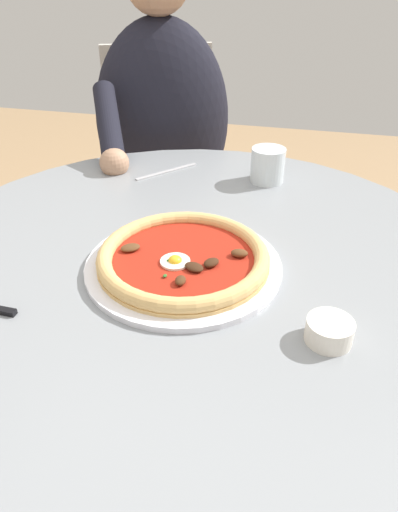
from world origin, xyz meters
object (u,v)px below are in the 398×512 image
(ramekin_capers, at_px, (329,330))
(water_glass, at_px, (268,167))
(pizza_on_plate, at_px, (181,259))
(dining_table, at_px, (191,320))
(diner_person, at_px, (165,186))
(cafe_chair_diner, at_px, (163,165))
(fork_utensil, at_px, (167,172))

(ramekin_capers, bearing_deg, water_glass, 15.58)
(pizza_on_plate, xyz_separation_m, ramekin_capers, (-0.12, -0.24, 0.00))
(water_glass, bearing_deg, dining_table, 164.57)
(water_glass, height_order, diner_person, diner_person)
(pizza_on_plate, distance_m, water_glass, 0.39)
(ramekin_capers, height_order, cafe_chair_diner, cafe_chair_diner)
(ramekin_capers, distance_m, cafe_chair_diner, 1.10)
(dining_table, height_order, cafe_chair_diner, cafe_chair_diner)
(dining_table, xyz_separation_m, ramekin_capers, (-0.16, -0.23, 0.17))
(dining_table, height_order, ramekin_capers, ramekin_capers)
(ramekin_capers, distance_m, fork_utensil, 0.62)
(cafe_chair_diner, bearing_deg, water_glass, -138.61)
(water_glass, xyz_separation_m, fork_utensil, (-0.00, 0.24, -0.03))
(water_glass, bearing_deg, cafe_chair_diner, 41.39)
(fork_utensil, height_order, cafe_chair_diner, cafe_chair_diner)
(water_glass, xyz_separation_m, ramekin_capers, (-0.50, -0.14, -0.02))
(ramekin_capers, xyz_separation_m, fork_utensil, (0.50, 0.38, -0.02))
(dining_table, relative_size, water_glass, 13.35)
(water_glass, bearing_deg, pizza_on_plate, 165.73)
(dining_table, distance_m, pizza_on_plate, 0.17)
(pizza_on_plate, relative_size, diner_person, 0.27)
(pizza_on_plate, relative_size, ramekin_capers, 5.07)
(ramekin_capers, bearing_deg, pizza_on_plate, 63.02)
(dining_table, xyz_separation_m, pizza_on_plate, (-0.04, 0.00, 0.17))
(dining_table, xyz_separation_m, water_glass, (0.34, -0.09, 0.18))
(cafe_chair_diner, bearing_deg, dining_table, -159.03)
(ramekin_capers, height_order, fork_utensil, ramekin_capers)
(diner_person, bearing_deg, fork_utensil, -161.17)
(fork_utensil, bearing_deg, pizza_on_plate, -159.77)
(dining_table, distance_m, water_glass, 0.39)
(water_glass, bearing_deg, fork_utensil, 91.06)
(water_glass, distance_m, cafe_chair_diner, 0.63)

